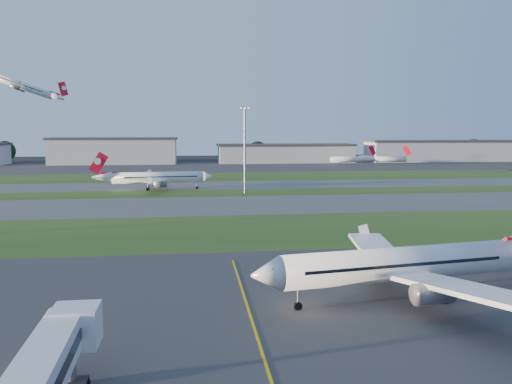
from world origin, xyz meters
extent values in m
plane|color=black|center=(0.00, 0.00, 0.00)|extent=(700.00, 700.00, 0.00)
cube|color=#333335|center=(0.00, 0.00, 0.01)|extent=(300.00, 70.00, 0.01)
cube|color=#224617|center=(0.00, 52.00, 0.01)|extent=(300.00, 34.00, 0.01)
cube|color=#515154|center=(0.00, 85.00, 0.01)|extent=(300.00, 32.00, 0.01)
cube|color=#224617|center=(0.00, 110.00, 0.01)|extent=(300.00, 18.00, 0.01)
cube|color=#515154|center=(0.00, 132.00, 0.01)|extent=(300.00, 26.00, 0.01)
cube|color=#224617|center=(0.00, 165.00, 0.01)|extent=(300.00, 40.00, 0.01)
cube|color=#333335|center=(0.00, 225.00, 0.01)|extent=(400.00, 80.00, 0.01)
cube|color=gold|center=(5.00, 0.00, 0.00)|extent=(0.25, 60.00, 0.02)
cube|color=white|center=(-9.50, -2.60, 4.00)|extent=(3.40, 3.00, 3.00)
cylinder|color=gray|center=(-9.50, -4.50, 1.60)|extent=(0.70, 0.70, 3.20)
cube|color=black|center=(-9.50, -4.50, 0.35)|extent=(2.20, 1.20, 0.70)
cylinder|color=white|center=(22.69, 11.02, 4.10)|extent=(29.51, 7.97, 3.71)
cube|color=white|center=(24.80, 3.44, 3.61)|extent=(9.65, 15.21, 1.51)
cube|color=white|center=(22.51, 18.89, 3.61)|extent=(5.79, 15.00, 1.51)
cylinder|color=slate|center=(23.04, 5.35, 2.54)|extent=(4.39, 2.82, 2.25)
cylinder|color=slate|center=(21.38, 16.55, 2.54)|extent=(4.39, 2.82, 2.25)
cylinder|color=white|center=(-11.49, 121.02, 3.99)|extent=(28.69, 6.07, 3.61)
cube|color=red|center=(-29.46, 119.45, 8.83)|extent=(6.16, 0.87, 7.18)
cube|color=white|center=(-13.10, 128.50, 3.51)|extent=(8.67, 14.85, 1.47)
cube|color=white|center=(-11.78, 113.37, 3.51)|extent=(6.45, 14.73, 1.47)
cylinder|color=slate|center=(-11.50, 126.54, 2.47)|extent=(4.16, 2.52, 2.18)
cylinder|color=slate|center=(-10.54, 115.57, 2.47)|extent=(4.16, 2.52, 2.18)
cylinder|color=white|center=(-80.00, 209.22, 40.14)|extent=(29.14, 6.87, 3.66)
cube|color=red|center=(-61.81, 211.27, 45.05)|extent=(6.25, 1.03, 7.29)
cube|color=white|center=(-78.18, 201.67, 39.65)|extent=(9.10, 15.06, 1.49)
cube|color=white|center=(-79.90, 216.99, 39.65)|extent=(6.21, 14.90, 1.49)
cylinder|color=slate|center=(-79.85, 203.61, 38.59)|extent=(4.27, 2.65, 2.22)
cylinder|color=slate|center=(-81.10, 214.72, 38.59)|extent=(4.27, 2.65, 2.22)
cylinder|color=white|center=(87.73, 228.59, 3.20)|extent=(26.06, 8.88, 3.20)
cube|color=red|center=(100.41, 231.47, 8.00)|extent=(5.11, 1.44, 6.16)
cylinder|color=white|center=(106.03, 229.63, 3.20)|extent=(25.02, 13.61, 3.20)
cube|color=red|center=(117.88, 224.28, 8.00)|extent=(4.84, 2.40, 6.16)
cylinder|color=gray|center=(15.00, 108.00, 12.50)|extent=(0.60, 0.60, 25.00)
cube|color=gray|center=(15.00, 108.00, 25.40)|extent=(3.20, 0.50, 0.80)
cube|color=#FFF2CC|center=(15.00, 108.00, 25.40)|extent=(2.80, 0.70, 0.35)
cube|color=#ADB0B5|center=(-45.00, 255.00, 7.00)|extent=(70.00, 22.00, 14.00)
cube|color=#383A3F|center=(-45.00, 255.00, 14.60)|extent=(71.40, 23.00, 1.20)
cube|color=#ADB0B5|center=(55.00, 255.00, 5.00)|extent=(80.00, 22.00, 10.00)
cube|color=#383A3F|center=(55.00, 255.00, 10.60)|extent=(81.60, 23.00, 1.20)
cube|color=#ADB0B5|center=(155.00, 255.00, 6.00)|extent=(95.00, 22.00, 12.00)
cube|color=#383A3F|center=(155.00, 255.00, 12.60)|extent=(96.90, 23.00, 1.20)
cylinder|color=black|center=(-110.00, 270.00, 2.20)|extent=(1.00, 1.00, 4.40)
sphere|color=black|center=(-110.00, 270.00, 7.15)|extent=(12.10, 12.10, 12.10)
cylinder|color=black|center=(-20.00, 266.00, 1.80)|extent=(1.00, 1.00, 3.60)
sphere|color=black|center=(-20.00, 266.00, 5.85)|extent=(9.90, 9.90, 9.90)
cylinder|color=black|center=(40.00, 269.00, 2.10)|extent=(1.00, 1.00, 4.20)
sphere|color=black|center=(40.00, 269.00, 6.83)|extent=(11.55, 11.55, 11.55)
cylinder|color=black|center=(115.00, 267.00, 1.90)|extent=(1.00, 1.00, 3.80)
sphere|color=black|center=(115.00, 267.00, 6.17)|extent=(10.45, 10.45, 10.45)
cylinder|color=black|center=(185.00, 271.00, 2.30)|extent=(1.00, 1.00, 4.60)
sphere|color=black|center=(185.00, 271.00, 7.48)|extent=(12.65, 12.65, 12.65)
camera|label=1|loc=(-0.60, -40.16, 18.58)|focal=35.00mm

